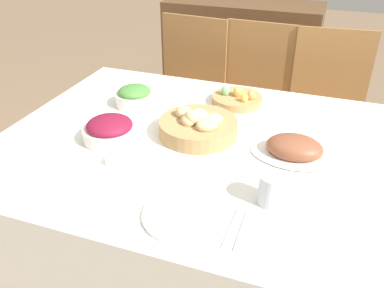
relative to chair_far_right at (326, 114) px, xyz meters
name	(u,v)px	position (x,y,z in m)	size (l,w,h in m)	color
ground_plane	(202,276)	(-0.42, -0.91, -0.50)	(12.00, 12.00, 0.00)	#7F664C
dining_table	(203,216)	(-0.42, -0.91, -0.13)	(1.57, 1.19, 0.73)	silver
chair_far_right	(326,114)	(0.00, 0.00, 0.00)	(0.46, 0.46, 0.95)	olive
chair_far_center	(252,103)	(-0.42, 0.00, 0.00)	(0.44, 0.44, 0.95)	olive
chair_far_left	(186,93)	(-0.84, 0.00, 0.00)	(0.46, 0.46, 0.95)	olive
sideboard	(240,61)	(-0.69, 0.84, -0.05)	(1.14, 0.44, 0.90)	brown
bread_basket	(198,126)	(-0.46, -0.86, 0.28)	(0.31, 0.31, 0.12)	#AD8451
egg_basket	(237,98)	(-0.39, -0.53, 0.26)	(0.23, 0.23, 0.08)	#AD8451
ham_platter	(294,149)	(-0.09, -0.89, 0.26)	(0.31, 0.22, 0.08)	silver
beet_salad_bowl	(110,130)	(-0.77, -1.01, 0.28)	(0.21, 0.21, 0.09)	silver
green_salad_bowl	(135,96)	(-0.82, -0.70, 0.28)	(0.17, 0.17, 0.09)	silver
dinner_plate	(183,215)	(-0.35, -1.34, 0.24)	(0.24, 0.24, 0.01)	silver
fork	(138,205)	(-0.49, -1.34, 0.24)	(0.01, 0.17, 0.00)	#B7B7BC
knife	(232,228)	(-0.20, -1.34, 0.24)	(0.01, 0.17, 0.00)	#B7B7BC
spoon	(242,230)	(-0.17, -1.34, 0.24)	(0.01, 0.17, 0.00)	#B7B7BC
drinking_cup	(272,189)	(-0.12, -1.19, 0.28)	(0.08, 0.08, 0.10)	silver
butter_dish	(125,160)	(-0.64, -1.14, 0.25)	(0.12, 0.07, 0.03)	silver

